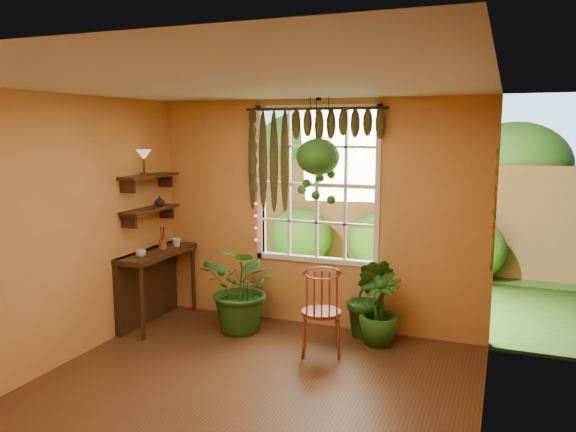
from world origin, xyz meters
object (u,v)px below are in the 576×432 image
Objects in this scene: potted_plant_left at (244,288)px; potted_plant_mid at (369,298)px; counter_ledge at (150,278)px; hanging_basket at (318,161)px; windsor_chair at (321,324)px.

potted_plant_mid is at bearing 14.03° from potted_plant_left.
hanging_basket is at bearing 11.94° from counter_ledge.
hanging_basket is (0.79, 0.32, 1.47)m from potted_plant_left.
potted_plant_left is (1.22, 0.10, -0.03)m from counter_ledge.
windsor_chair reaches higher than counter_ledge.
potted_plant_left is 0.88× the size of hanging_basket.
potted_plant_left is (-1.04, 0.30, 0.20)m from windsor_chair.
counter_ledge is 1.00× the size of hanging_basket.
windsor_chair reaches higher than potted_plant_mid.
potted_plant_left is 1.70m from hanging_basket.
potted_plant_left is 1.45m from potted_plant_mid.
windsor_chair is at bearing -67.51° from hanging_basket.
potted_plant_left reaches higher than potted_plant_mid.
hanging_basket reaches higher than potted_plant_mid.
windsor_chair is 1.21× the size of potted_plant_mid.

